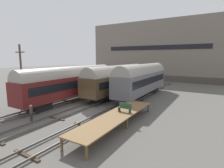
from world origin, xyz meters
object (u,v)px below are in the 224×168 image
at_px(train_car_brown, 118,78).
at_px(utility_pole, 22,75).
at_px(train_car_grey, 142,78).
at_px(person_worker, 31,111).
at_px(bench, 125,107).
at_px(train_car_maroon, 72,81).

xyz_separation_m(train_car_brown, utility_pole, (-7.04, -12.89, 1.30)).
bearing_deg(train_car_grey, person_worker, -108.41).
relative_size(train_car_grey, person_worker, 9.20).
bearing_deg(bench, person_worker, -150.48).
height_order(bench, utility_pole, utility_pole).
relative_size(bench, utility_pole, 0.17).
bearing_deg(utility_pole, person_worker, -26.05).
bearing_deg(utility_pole, bench, 8.17).
xyz_separation_m(train_car_grey, bench, (2.79, -11.94, -1.52)).
distance_m(train_car_brown, bench, 12.95).
xyz_separation_m(train_car_brown, bench, (6.87, -10.89, -1.36)).
bearing_deg(train_car_brown, train_car_grey, 14.46).
distance_m(train_car_maroon, person_worker, 9.33).
distance_m(train_car_maroon, bench, 11.75).
height_order(train_car_maroon, person_worker, train_car_maroon).
distance_m(train_car_maroon, utility_pole, 6.84).
height_order(person_worker, utility_pole, utility_pole).
height_order(train_car_grey, utility_pole, utility_pole).
height_order(train_car_maroon, bench, train_car_maroon).
bearing_deg(person_worker, train_car_brown, 84.63).
bearing_deg(train_car_brown, bench, -57.75).
bearing_deg(train_car_maroon, train_car_grey, 44.12).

